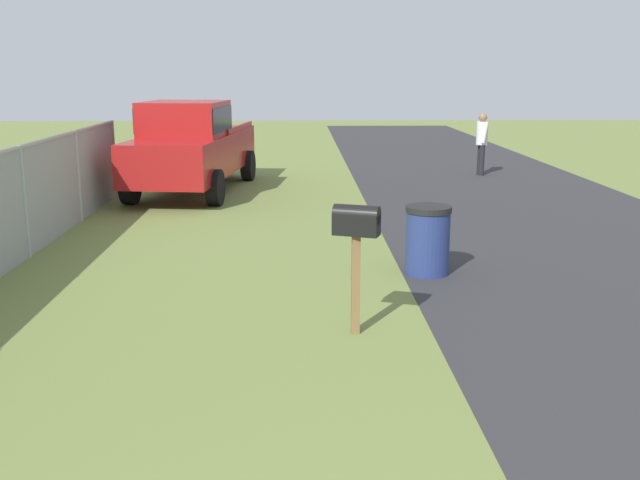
# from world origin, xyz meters

# --- Properties ---
(mailbox) EXTENTS (0.35, 0.52, 1.40)m
(mailbox) POSITION_xyz_m (6.46, -0.38, 1.12)
(mailbox) COLOR brown
(mailbox) RESTS_ON ground
(pickup_truck) EXTENTS (5.64, 2.60, 2.09)m
(pickup_truck) POSITION_xyz_m (15.78, 2.66, 1.10)
(pickup_truck) COLOR maroon
(pickup_truck) RESTS_ON ground
(trash_bin) EXTENTS (0.63, 0.63, 0.96)m
(trash_bin) POSITION_xyz_m (8.76, -1.55, 0.48)
(trash_bin) COLOR navy
(trash_bin) RESTS_ON ground
(pedestrian) EXTENTS (0.49, 0.30, 1.65)m
(pedestrian) POSITION_xyz_m (18.39, -4.66, 0.95)
(pedestrian) COLOR black
(pedestrian) RESTS_ON ground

